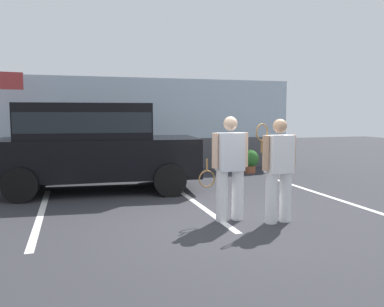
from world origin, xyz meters
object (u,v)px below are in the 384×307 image
object	(u,v)px
parked_suv	(94,143)
flag_pole	(0,105)
tennis_player_man	(230,167)
tennis_player_woman	(279,169)
potted_plant_by_porch	(250,160)

from	to	relation	value
parked_suv	flag_pole	distance (m)	3.04
parked_suv	tennis_player_man	xyz separation A→B (m)	(2.07, -3.31, -0.23)
parked_suv	tennis_player_man	world-z (taller)	parked_suv
tennis_player_woman	tennis_player_man	bearing A→B (deg)	-32.47
tennis_player_man	potted_plant_by_porch	bearing A→B (deg)	-120.70
parked_suv	potted_plant_by_porch	bearing A→B (deg)	23.38
tennis_player_man	potted_plant_by_porch	distance (m)	5.55
tennis_player_woman	flag_pole	bearing A→B (deg)	-54.19
flag_pole	potted_plant_by_porch	bearing A→B (deg)	-2.57
tennis_player_man	tennis_player_woman	xyz separation A→B (m)	(0.73, -0.35, -0.01)
parked_suv	flag_pole	world-z (taller)	flag_pole
parked_suv	tennis_player_woman	distance (m)	4.62
tennis_player_man	parked_suv	bearing A→B (deg)	-59.99
tennis_player_woman	potted_plant_by_porch	size ratio (longest dim) A/B	2.40
parked_suv	potted_plant_by_porch	size ratio (longest dim) A/B	6.58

